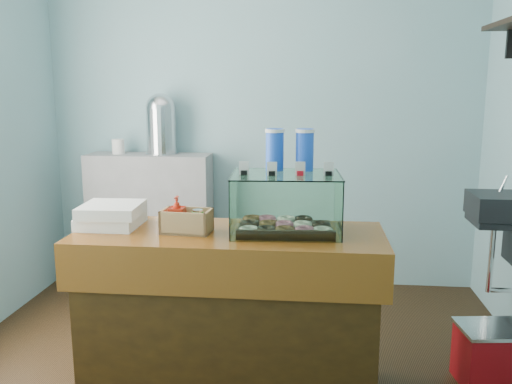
# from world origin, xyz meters

# --- Properties ---
(ground) EXTENTS (3.50, 3.50, 0.00)m
(ground) POSITION_xyz_m (0.00, 0.00, 0.00)
(ground) COLOR black
(ground) RESTS_ON ground
(room_shell) EXTENTS (3.54, 3.04, 2.82)m
(room_shell) POSITION_xyz_m (0.03, 0.01, 1.71)
(room_shell) COLOR #7BADB4
(room_shell) RESTS_ON ground
(counter) EXTENTS (1.60, 0.60, 0.90)m
(counter) POSITION_xyz_m (0.00, -0.25, 0.46)
(counter) COLOR #3C250B
(counter) RESTS_ON ground
(back_shelf) EXTENTS (1.00, 0.32, 1.10)m
(back_shelf) POSITION_xyz_m (-0.90, 1.32, 0.55)
(back_shelf) COLOR #969699
(back_shelf) RESTS_ON ground
(display_case) EXTENTS (0.58, 0.44, 0.52)m
(display_case) POSITION_xyz_m (0.29, -0.18, 1.07)
(display_case) COLOR black
(display_case) RESTS_ON counter
(condiment_crate) EXTENTS (0.26, 0.17, 0.19)m
(condiment_crate) POSITION_xyz_m (-0.22, -0.28, 0.97)
(condiment_crate) COLOR tan
(condiment_crate) RESTS_ON counter
(pastry_boxes) EXTENTS (0.32, 0.32, 0.12)m
(pastry_boxes) POSITION_xyz_m (-0.65, -0.20, 0.96)
(pastry_boxes) COLOR white
(pastry_boxes) RESTS_ON counter
(coffee_urn) EXTENTS (0.26, 0.26, 0.49)m
(coffee_urn) POSITION_xyz_m (-0.79, 1.34, 1.36)
(coffee_urn) COLOR silver
(coffee_urn) RESTS_ON back_shelf
(red_cooler) EXTENTS (0.42, 0.34, 0.34)m
(red_cooler) POSITION_xyz_m (1.44, -0.02, 0.17)
(red_cooler) COLOR #AF0E14
(red_cooler) RESTS_ON ground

